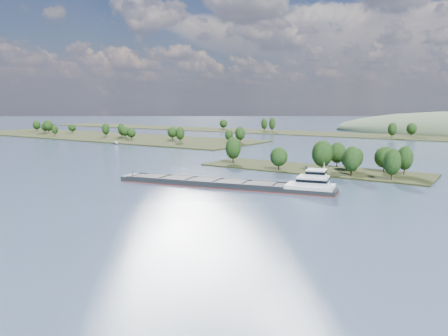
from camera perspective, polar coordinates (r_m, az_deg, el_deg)
The scene contains 6 objects.
ground at distance 143.64m, azimuth 2.44°, elevation -3.30°, with size 1800.00×1800.00×0.00m, color #3E4F6B.
tree_island at distance 193.30m, azimuth 12.99°, elevation 0.82°, with size 100.00×30.17×14.70m.
left_bank at distance 399.06m, azimuth -15.79°, elevation 4.06°, with size 300.00×80.00×14.47m.
back_shoreline at distance 406.78m, azimuth 24.17°, elevation 3.69°, with size 900.00×60.00×15.92m.
cargo_barge at distance 153.12m, azimuth 1.83°, elevation -2.05°, with size 79.82×25.98×10.77m.
motorboat at distance 324.36m, azimuth -13.85°, elevation 3.25°, with size 2.37×6.29×2.43m, color white.
Camera 1 is at (71.93, -0.85, 29.24)m, focal length 35.00 mm.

